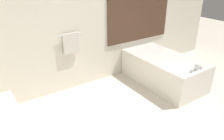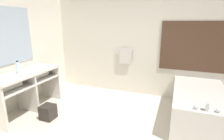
{
  "view_description": "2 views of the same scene",
  "coord_description": "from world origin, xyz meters",
  "views": [
    {
      "loc": [
        -1.87,
        -1.54,
        2.3
      ],
      "look_at": [
        -0.21,
        0.9,
        0.89
      ],
      "focal_mm": 35.0,
      "sensor_mm": 36.0,
      "label": 1
    },
    {
      "loc": [
        0.93,
        -2.04,
        1.82
      ],
      "look_at": [
        -0.2,
        0.94,
        0.94
      ],
      "focal_mm": 28.0,
      "sensor_mm": 36.0,
      "label": 2
    }
  ],
  "objects": [
    {
      "name": "wall_back_with_blinds",
      "position": [
        0.05,
        2.23,
        1.35
      ],
      "size": [
        7.4,
        0.13,
        2.7
      ],
      "color": "silver",
      "rests_on": "ground_plane"
    },
    {
      "name": "bathtub",
      "position": [
        1.4,
        1.32,
        0.33
      ],
      "size": [
        0.93,
        1.74,
        0.71
      ],
      "color": "silver",
      "rests_on": "ground_plane"
    }
  ]
}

